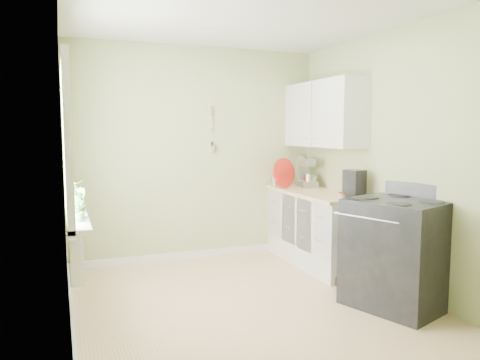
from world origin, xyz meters
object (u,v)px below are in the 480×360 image
object	(u,v)px
kettle	(275,179)
coffee_maker	(354,185)
stove	(397,253)
stand_mixer	(307,174)

from	to	relation	value
kettle	coffee_maker	size ratio (longest dim) A/B	0.64
stove	coffee_maker	bearing A→B (deg)	82.67
stove	coffee_maker	xyz separation A→B (m)	(0.11, 0.87, 0.54)
stove	coffee_maker	world-z (taller)	coffee_maker
stand_mixer	coffee_maker	distance (m)	1.07
stove	stand_mixer	xyz separation A→B (m)	(0.12, 1.94, 0.57)
kettle	coffee_maker	bearing A→B (deg)	-75.58
stand_mixer	coffee_maker	xyz separation A→B (m)	(-0.01, -1.07, -0.03)
stove	kettle	distance (m)	2.24
stand_mixer	kettle	xyz separation A→B (m)	(-0.34, 0.24, -0.08)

